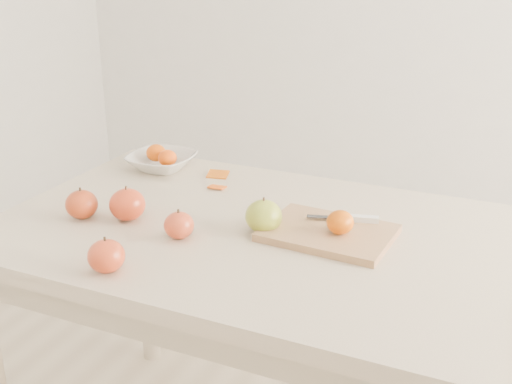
% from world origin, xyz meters
% --- Properties ---
extents(table, '(1.20, 0.80, 0.75)m').
position_xyz_m(table, '(0.00, 0.00, 0.65)').
color(table, beige).
rests_on(table, ground).
extents(cutting_board, '(0.30, 0.23, 0.02)m').
position_xyz_m(cutting_board, '(0.19, 0.02, 0.76)').
color(cutting_board, tan).
rests_on(cutting_board, table).
extents(board_tangerine, '(0.06, 0.06, 0.05)m').
position_xyz_m(board_tangerine, '(0.22, 0.01, 0.80)').
color(board_tangerine, '#CA4C07').
rests_on(board_tangerine, cutting_board).
extents(fruit_bowl, '(0.19, 0.19, 0.05)m').
position_xyz_m(fruit_bowl, '(-0.41, 0.27, 0.77)').
color(fruit_bowl, silver).
rests_on(fruit_bowl, table).
extents(bowl_tangerine_near, '(0.06, 0.06, 0.05)m').
position_xyz_m(bowl_tangerine_near, '(-0.43, 0.28, 0.80)').
color(bowl_tangerine_near, orange).
rests_on(bowl_tangerine_near, fruit_bowl).
extents(bowl_tangerine_far, '(0.06, 0.06, 0.05)m').
position_xyz_m(bowl_tangerine_far, '(-0.38, 0.25, 0.79)').
color(bowl_tangerine_far, '#E83E08').
rests_on(bowl_tangerine_far, fruit_bowl).
extents(orange_peel_a, '(0.07, 0.06, 0.01)m').
position_xyz_m(orange_peel_a, '(-0.23, 0.28, 0.75)').
color(orange_peel_a, '#C95B0E').
rests_on(orange_peel_a, table).
extents(orange_peel_b, '(0.05, 0.04, 0.01)m').
position_xyz_m(orange_peel_b, '(-0.18, 0.19, 0.75)').
color(orange_peel_b, '#EC5C10').
rests_on(orange_peel_b, table).
extents(paring_knife, '(0.17, 0.06, 0.01)m').
position_xyz_m(paring_knife, '(0.24, 0.10, 0.78)').
color(paring_knife, white).
rests_on(paring_knife, cutting_board).
extents(apple_green, '(0.09, 0.09, 0.08)m').
position_xyz_m(apple_green, '(0.05, -0.01, 0.79)').
color(apple_green, olive).
rests_on(apple_green, table).
extents(apple_red_c, '(0.08, 0.08, 0.07)m').
position_xyz_m(apple_red_c, '(-0.17, -0.32, 0.78)').
color(apple_red_c, '#9F0911').
rests_on(apple_red_c, table).
extents(apple_red_e, '(0.07, 0.07, 0.06)m').
position_xyz_m(apple_red_e, '(-0.11, -0.12, 0.78)').
color(apple_red_e, maroon).
rests_on(apple_red_e, table).
extents(apple_red_d, '(0.08, 0.08, 0.07)m').
position_xyz_m(apple_red_d, '(-0.39, -0.12, 0.79)').
color(apple_red_d, '#8C0606').
rests_on(apple_red_d, table).
extents(apple_red_b, '(0.09, 0.09, 0.08)m').
position_xyz_m(apple_red_b, '(-0.28, -0.08, 0.79)').
color(apple_red_b, '#A51D18').
rests_on(apple_red_b, table).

